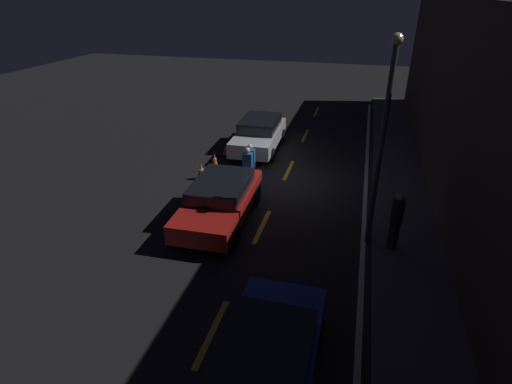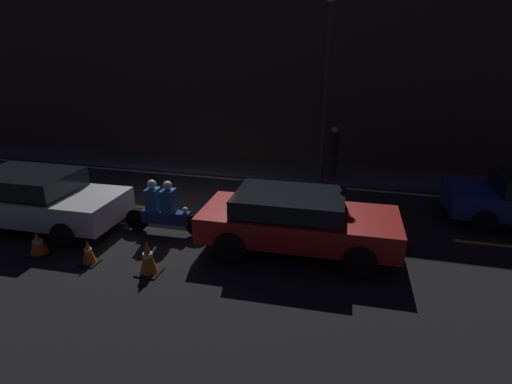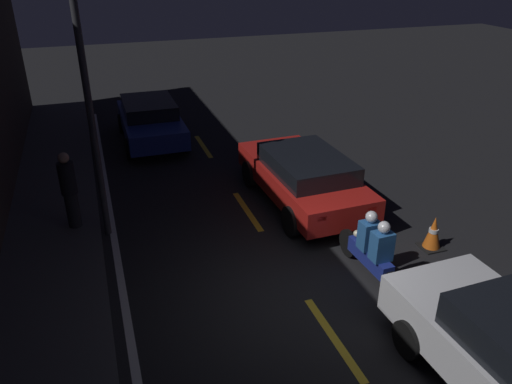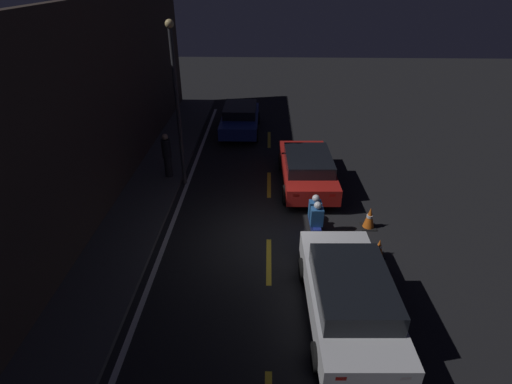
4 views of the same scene
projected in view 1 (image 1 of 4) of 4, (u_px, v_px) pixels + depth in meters
The scene contains 18 objects.
ground_plane at pixel (284, 180), 15.53m from camera, with size 56.00×56.00×0.00m, color black.
raised_curb at pixel (400, 191), 14.51m from camera, with size 28.00×1.94×0.14m.
building_front at pixel (453, 109), 12.83m from camera, with size 28.00×0.30×6.42m.
lane_dash_a at pixel (316, 112), 24.14m from camera, with size 2.00×0.14×0.01m.
lane_dash_b at pixel (305, 135), 20.26m from camera, with size 2.00×0.14×0.01m.
lane_dash_c at pixel (289, 170), 16.39m from camera, with size 2.00×0.14×0.01m.
lane_dash_d at pixel (262, 226), 12.52m from camera, with size 2.00×0.14×0.01m.
lane_dash_e at pixel (212, 333), 8.64m from camera, with size 2.00×0.14×0.01m.
lane_solid_kerb at pixel (366, 189), 14.82m from camera, with size 25.20×0.14×0.01m.
sedan_white at pixel (259, 133), 18.23m from camera, with size 4.37×2.01×1.42m.
taxi_red at pixel (220, 199), 12.55m from camera, with size 4.33×2.02×1.33m.
sedan_blue at pixel (265, 364), 7.09m from camera, with size 4.04×1.87×1.29m.
motorcycle at pixel (249, 164), 15.37m from camera, with size 2.14×0.38×1.36m.
traffic_cone_near at pixel (227, 149), 17.82m from camera, with size 0.51×0.51×0.51m.
traffic_cone_mid at pixel (215, 160), 16.68m from camera, with size 0.37×0.37×0.54m.
traffic_cone_far at pixel (201, 171), 15.43m from camera, with size 0.46×0.46×0.72m.
pedestrian at pixel (396, 220), 10.89m from camera, with size 0.34×0.34×1.71m.
street_lamp at pixel (383, 137), 10.30m from camera, with size 0.28×0.28×5.76m.
Camera 1 is at (13.85, 2.55, 6.65)m, focal length 28.00 mm.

